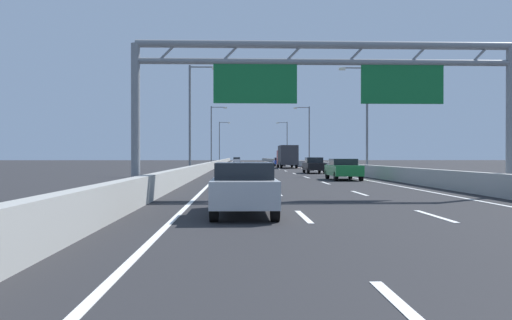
{
  "coord_description": "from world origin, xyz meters",
  "views": [
    {
      "loc": [
        -3.59,
        -1.84,
        1.64
      ],
      "look_at": [
        -1.48,
        58.87,
        1.23
      ],
      "focal_mm": 37.34,
      "sensor_mm": 36.0,
      "label": 1
    }
  ],
  "objects_px": {
    "streetlamp_left_mid": "(193,113)",
    "streetlamp_left_far": "(213,132)",
    "streetlamp_left_distant": "(220,140)",
    "silver_car": "(244,188)",
    "streetlamp_right_mid": "(364,113)",
    "black_car": "(314,165)",
    "blue_car": "(279,162)",
    "box_truck": "(287,156)",
    "white_car": "(237,160)",
    "streetlamp_right_far": "(308,133)",
    "sign_gantry": "(326,79)",
    "green_car": "(343,169)",
    "streetlamp_right_distant": "(286,140)"
  },
  "relations": [
    {
      "from": "streetlamp_left_mid",
      "to": "streetlamp_right_mid",
      "type": "bearing_deg",
      "value": 0.0
    },
    {
      "from": "silver_car",
      "to": "black_car",
      "type": "distance_m",
      "value": 37.03
    },
    {
      "from": "streetlamp_right_mid",
      "to": "white_car",
      "type": "bearing_deg",
      "value": 97.6
    },
    {
      "from": "silver_car",
      "to": "black_car",
      "type": "relative_size",
      "value": 1.06
    },
    {
      "from": "sign_gantry",
      "to": "blue_car",
      "type": "xyz_separation_m",
      "value": [
        3.42,
        68.35,
        -4.05
      ]
    },
    {
      "from": "streetlamp_left_far",
      "to": "white_car",
      "type": "relative_size",
      "value": 2.04
    },
    {
      "from": "streetlamp_left_far",
      "to": "silver_car",
      "type": "xyz_separation_m",
      "value": [
        4.05,
        -68.44,
        -4.63
      ]
    },
    {
      "from": "box_truck",
      "to": "black_car",
      "type": "bearing_deg",
      "value": -88.96
    },
    {
      "from": "streetlamp_left_distant",
      "to": "box_truck",
      "type": "height_order",
      "value": "streetlamp_left_distant"
    },
    {
      "from": "sign_gantry",
      "to": "white_car",
      "type": "xyz_separation_m",
      "value": [
        -3.84,
        108.74,
        -4.05
      ]
    },
    {
      "from": "box_truck",
      "to": "white_car",
      "type": "bearing_deg",
      "value": 97.34
    },
    {
      "from": "sign_gantry",
      "to": "streetlamp_right_mid",
      "type": "xyz_separation_m",
      "value": [
        7.43,
        24.34,
        0.6
      ]
    },
    {
      "from": "white_car",
      "to": "green_car",
      "type": "height_order",
      "value": "green_car"
    },
    {
      "from": "streetlamp_left_mid",
      "to": "streetlamp_left_far",
      "type": "height_order",
      "value": "same"
    },
    {
      "from": "streetlamp_right_distant",
      "to": "streetlamp_left_far",
      "type": "bearing_deg",
      "value": -111.77
    },
    {
      "from": "black_car",
      "to": "box_truck",
      "type": "xyz_separation_m",
      "value": [
        -0.42,
        23.32,
        0.94
      ]
    },
    {
      "from": "white_car",
      "to": "blue_car",
      "type": "relative_size",
      "value": 1.01
    },
    {
      "from": "streetlamp_left_mid",
      "to": "silver_car",
      "type": "relative_size",
      "value": 2.11
    },
    {
      "from": "white_car",
      "to": "blue_car",
      "type": "bearing_deg",
      "value": -79.82
    },
    {
      "from": "streetlamp_left_distant",
      "to": "silver_car",
      "type": "relative_size",
      "value": 2.11
    },
    {
      "from": "streetlamp_right_far",
      "to": "blue_car",
      "type": "bearing_deg",
      "value": 121.21
    },
    {
      "from": "streetlamp_left_mid",
      "to": "box_truck",
      "type": "distance_m",
      "value": 30.8
    },
    {
      "from": "streetlamp_left_far",
      "to": "sign_gantry",
      "type": "bearing_deg",
      "value": -83.07
    },
    {
      "from": "streetlamp_right_distant",
      "to": "white_car",
      "type": "xyz_separation_m",
      "value": [
        -11.26,
        9.62,
        -4.65
      ]
    },
    {
      "from": "silver_car",
      "to": "blue_car",
      "type": "relative_size",
      "value": 0.98
    },
    {
      "from": "blue_car",
      "to": "streetlamp_left_mid",
      "type": "bearing_deg",
      "value": -103.93
    },
    {
      "from": "blue_car",
      "to": "silver_car",
      "type": "bearing_deg",
      "value": -95.23
    },
    {
      "from": "green_car",
      "to": "blue_car",
      "type": "height_order",
      "value": "green_car"
    },
    {
      "from": "streetlamp_right_mid",
      "to": "black_car",
      "type": "relative_size",
      "value": 2.23
    },
    {
      "from": "streetlamp_left_mid",
      "to": "green_car",
      "type": "bearing_deg",
      "value": -39.37
    },
    {
      "from": "blue_car",
      "to": "streetlamp_right_mid",
      "type": "bearing_deg",
      "value": -84.79
    },
    {
      "from": "silver_car",
      "to": "blue_car",
      "type": "bearing_deg",
      "value": 84.77
    },
    {
      "from": "green_car",
      "to": "streetlamp_right_mid",
      "type": "bearing_deg",
      "value": 68.19
    },
    {
      "from": "streetlamp_left_distant",
      "to": "silver_car",
      "type": "bearing_deg",
      "value": -87.81
    },
    {
      "from": "streetlamp_right_mid",
      "to": "streetlamp_right_distant",
      "type": "relative_size",
      "value": 1.0
    },
    {
      "from": "white_car",
      "to": "blue_car",
      "type": "distance_m",
      "value": 41.04
    },
    {
      "from": "silver_car",
      "to": "white_car",
      "type": "bearing_deg",
      "value": 90.19
    },
    {
      "from": "green_car",
      "to": "streetlamp_right_far",
      "type": "bearing_deg",
      "value": 85.47
    },
    {
      "from": "streetlamp_left_distant",
      "to": "blue_car",
      "type": "distance_m",
      "value": 32.98
    },
    {
      "from": "streetlamp_right_far",
      "to": "white_car",
      "type": "relative_size",
      "value": 2.04
    },
    {
      "from": "streetlamp_left_far",
      "to": "green_car",
      "type": "height_order",
      "value": "streetlamp_left_far"
    },
    {
      "from": "streetlamp_left_far",
      "to": "blue_car",
      "type": "height_order",
      "value": "streetlamp_left_far"
    },
    {
      "from": "streetlamp_right_mid",
      "to": "streetlamp_left_distant",
      "type": "relative_size",
      "value": 1.0
    },
    {
      "from": "streetlamp_left_mid",
      "to": "green_car",
      "type": "height_order",
      "value": "streetlamp_left_mid"
    },
    {
      "from": "box_truck",
      "to": "streetlamp_left_distant",
      "type": "bearing_deg",
      "value": 103.23
    },
    {
      "from": "streetlamp_right_far",
      "to": "silver_car",
      "type": "height_order",
      "value": "streetlamp_right_far"
    },
    {
      "from": "streetlamp_left_distant",
      "to": "silver_car",
      "type": "height_order",
      "value": "streetlamp_left_distant"
    },
    {
      "from": "streetlamp_left_mid",
      "to": "silver_car",
      "type": "height_order",
      "value": "streetlamp_left_mid"
    },
    {
      "from": "silver_car",
      "to": "box_truck",
      "type": "height_order",
      "value": "box_truck"
    },
    {
      "from": "streetlamp_left_mid",
      "to": "streetlamp_left_far",
      "type": "xyz_separation_m",
      "value": [
        0.0,
        37.39,
        0.0
      ]
    }
  ]
}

